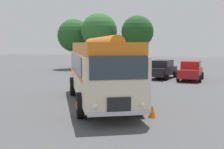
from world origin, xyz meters
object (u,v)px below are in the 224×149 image
Objects in this scene: car_mid_left at (191,71)px; traffic_cone at (152,111)px; car_near_left at (162,69)px; vintage_bus at (100,68)px.

traffic_cone is (1.16, -14.47, -0.57)m from car_mid_left.
car_near_left is at bearing 170.90° from car_mid_left.
car_near_left reaches higher than traffic_cone.
vintage_bus reaches higher than traffic_cone.
car_near_left and car_mid_left have the same top height.
car_mid_left is at bearing 94.58° from traffic_cone.
vintage_bus reaches higher than car_near_left.
vintage_bus is 13.01m from car_near_left.
car_mid_left reaches higher than traffic_cone.
car_mid_left is 14.52m from traffic_cone.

